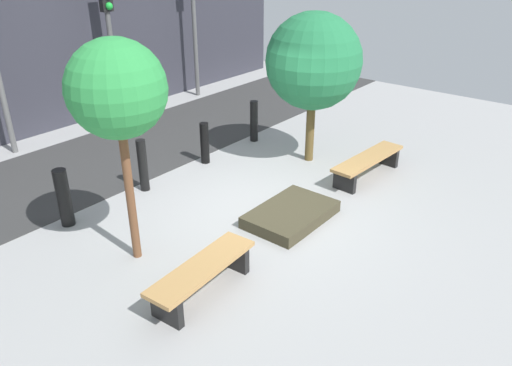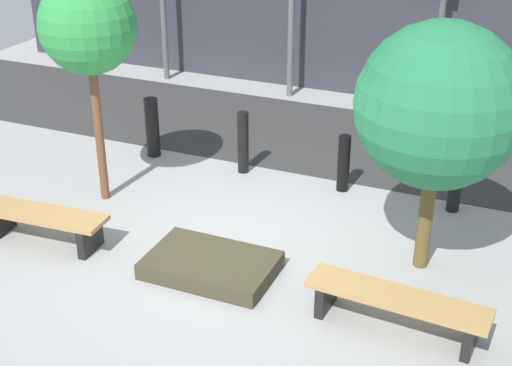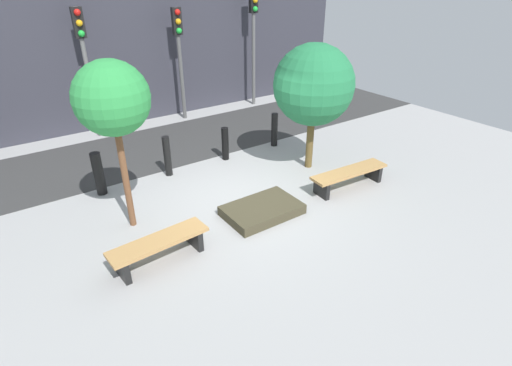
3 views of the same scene
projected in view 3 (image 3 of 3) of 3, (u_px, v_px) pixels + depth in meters
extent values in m
plane|color=#9E9E9E|center=(247.00, 203.00, 8.50)|extent=(18.00, 18.00, 0.00)
cube|color=#353535|center=(169.00, 144.00, 11.36)|extent=(18.00, 3.07, 0.01)
cube|color=#33333D|center=(126.00, 50.00, 12.25)|extent=(16.20, 0.50, 4.42)
cube|color=black|center=(122.00, 268.00, 6.35)|extent=(0.13, 0.47, 0.37)
cube|color=black|center=(194.00, 237.00, 7.09)|extent=(0.13, 0.47, 0.37)
cube|color=#B2844C|center=(159.00, 241.00, 6.62)|extent=(1.72, 0.57, 0.06)
cube|color=black|center=(322.00, 189.00, 8.67)|extent=(0.13, 0.45, 0.37)
cube|color=black|center=(373.00, 172.00, 9.39)|extent=(0.13, 0.45, 0.37)
cube|color=#B2844C|center=(350.00, 172.00, 8.93)|extent=(1.95, 0.57, 0.06)
cube|color=#403B28|center=(262.00, 210.00, 8.06)|extent=(1.51, 0.99, 0.20)
cylinder|color=brown|center=(125.00, 175.00, 7.27)|extent=(0.12, 0.12, 2.15)
sphere|color=green|center=(112.00, 98.00, 6.60)|extent=(1.28, 1.28, 1.28)
cylinder|color=brown|center=(310.00, 138.00, 9.72)|extent=(0.17, 0.17, 1.54)
sphere|color=#247746|center=(314.00, 85.00, 9.12)|extent=(1.87, 1.87, 1.87)
cylinder|color=black|center=(99.00, 174.00, 8.63)|extent=(0.22, 0.22, 0.97)
cylinder|color=black|center=(167.00, 156.00, 9.44)|extent=(0.17, 0.17, 0.98)
cylinder|color=black|center=(225.00, 144.00, 10.28)|extent=(0.18, 0.18, 0.86)
cylinder|color=black|center=(274.00, 130.00, 11.07)|extent=(0.18, 0.18, 0.93)
cylinder|color=slate|center=(89.00, 76.00, 11.14)|extent=(0.12, 0.12, 3.55)
cube|color=black|center=(78.00, 23.00, 10.49)|extent=(0.28, 0.16, 0.78)
sphere|color=red|center=(77.00, 12.00, 10.29)|extent=(0.17, 0.17, 0.17)
sphere|color=orange|center=(79.00, 23.00, 10.41)|extent=(0.17, 0.17, 0.17)
sphere|color=green|center=(81.00, 34.00, 10.53)|extent=(0.17, 0.17, 0.17)
cylinder|color=#525252|center=(181.00, 66.00, 12.60)|extent=(0.12, 0.12, 3.42)
cube|color=black|center=(177.00, 21.00, 11.97)|extent=(0.28, 0.16, 0.78)
sphere|color=red|center=(177.00, 12.00, 11.78)|extent=(0.17, 0.17, 0.17)
sphere|color=orange|center=(178.00, 22.00, 11.90)|extent=(0.17, 0.17, 0.17)
sphere|color=green|center=(179.00, 31.00, 12.02)|extent=(0.17, 0.17, 0.17)
cylinder|color=#585858|center=(254.00, 49.00, 13.91)|extent=(0.12, 0.12, 3.90)
cube|color=black|center=(253.00, 0.00, 13.17)|extent=(0.28, 0.16, 0.78)
sphere|color=orange|center=(255.00, 0.00, 13.10)|extent=(0.17, 0.17, 0.17)
sphere|color=green|center=(255.00, 9.00, 13.22)|extent=(0.17, 0.17, 0.17)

